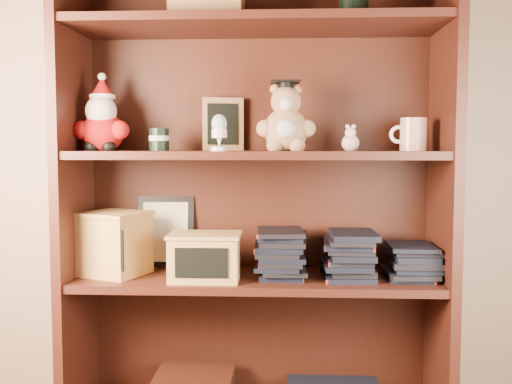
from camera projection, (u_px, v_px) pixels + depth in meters
The scene contains 16 objects.
bookcase at pixel (256, 203), 1.95m from camera, with size 1.20×0.35×1.60m.
shelf_lower at pixel (256, 280), 1.91m from camera, with size 1.14×0.33×0.02m.
shelf_upper at pixel (256, 155), 1.88m from camera, with size 1.14×0.33×0.02m.
santa_plush at pixel (102, 122), 1.89m from camera, with size 0.18×0.13×0.26m.
teachers_tin at pixel (159, 139), 1.90m from camera, with size 0.06×0.06×0.07m.
chalkboard_plaque at pixel (223, 125), 2.00m from camera, with size 0.14×0.09×0.18m.
egg_cup at pixel (219, 131), 1.81m from camera, with size 0.05×0.05×0.11m.
grad_teddy_bear at pixel (286, 124), 1.86m from camera, with size 0.18×0.16×0.22m.
pink_figurine at pixel (350, 141), 1.86m from camera, with size 0.05×0.05×0.09m.
teacher_mug at pixel (413, 134), 1.85m from camera, with size 0.12×0.08×0.10m.
certificate_frame at pixel (166, 232), 2.06m from camera, with size 0.19×0.05×0.24m.
treats_box at pixel (115, 243), 1.93m from camera, with size 0.24×0.24×0.20m.
pencils_box at pixel (205, 256), 1.85m from camera, with size 0.22×0.16×0.15m.
book_stack_left at pixel (281, 252), 1.90m from camera, with size 0.14×0.20×0.16m.
book_stack_mid at pixel (350, 255), 1.89m from camera, with size 0.14×0.20×0.14m.
book_stack_right at pixel (412, 260), 1.88m from camera, with size 0.14×0.20×0.11m.
Camera 1 is at (-0.04, -0.58, 0.97)m, focal length 42.00 mm.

